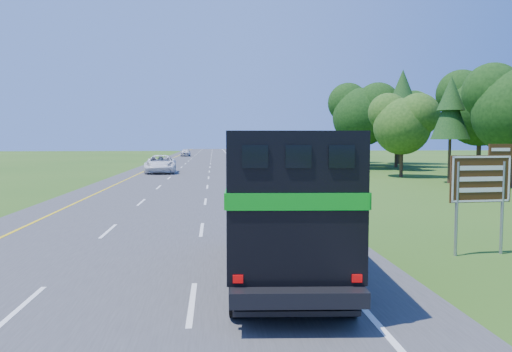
% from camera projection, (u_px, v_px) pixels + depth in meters
% --- Properties ---
extents(ground, '(300.00, 300.00, 0.00)m').
position_uv_depth(ground, '(84.00, 345.00, 8.86)').
color(ground, '#254B14').
rests_on(ground, ground).
extents(road, '(15.00, 260.00, 0.04)m').
position_uv_depth(road, '(194.00, 170.00, 58.54)').
color(road, '#38383A').
rests_on(road, ground).
extents(lane_markings, '(11.15, 260.00, 0.01)m').
position_uv_depth(lane_markings, '(194.00, 170.00, 58.54)').
color(lane_markings, yellow).
rests_on(lane_markings, road).
extents(tree_wall_right, '(16.00, 100.00, 12.00)m').
position_uv_depth(tree_wall_right, '(506.00, 110.00, 40.42)').
color(tree_wall_right, '#17390F').
rests_on(tree_wall_right, ground).
extents(horse_truck, '(3.18, 8.66, 3.77)m').
position_uv_depth(horse_truck, '(283.00, 201.00, 12.97)').
color(horse_truck, black).
rests_on(horse_truck, road).
extents(white_suv, '(3.58, 7.04, 1.91)m').
position_uv_depth(white_suv, '(161.00, 164.00, 53.46)').
color(white_suv, white).
rests_on(white_suv, road).
extents(far_car, '(2.05, 4.79, 1.61)m').
position_uv_depth(far_car, '(186.00, 152.00, 106.01)').
color(far_car, silver).
rests_on(far_car, road).
extents(exit_sign, '(2.07, 0.24, 3.51)m').
position_uv_depth(exit_sign, '(482.00, 183.00, 15.59)').
color(exit_sign, gray).
rests_on(exit_sign, ground).
extents(delineator, '(0.09, 0.05, 1.14)m').
position_uv_depth(delineator, '(339.00, 197.00, 26.10)').
color(delineator, '#D7470B').
rests_on(delineator, ground).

